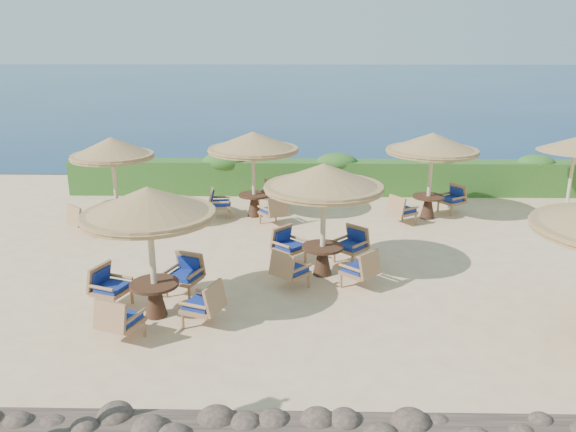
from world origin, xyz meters
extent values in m
plane|color=beige|center=(0.00, 0.00, 0.00)|extent=(120.00, 120.00, 0.00)
plane|color=#0A2145|center=(0.00, 70.00, 0.00)|extent=(160.00, 160.00, 0.00)
cube|color=#245019|center=(0.00, 7.20, 0.60)|extent=(18.00, 0.90, 1.20)
cylinder|color=beige|center=(7.80, 5.20, 1.10)|extent=(0.10, 0.10, 2.20)
cone|color=olive|center=(7.80, 5.20, 2.18)|extent=(2.30, 2.30, 0.45)
cylinder|color=beige|center=(-3.67, -2.30, 1.20)|extent=(0.12, 0.12, 2.40)
cone|color=olive|center=(-3.67, -2.30, 2.38)|extent=(2.57, 2.57, 0.55)
cylinder|color=olive|center=(-3.67, -2.30, 2.10)|extent=(2.52, 2.52, 0.14)
cylinder|color=#3F2516|center=(-3.67, -2.30, 0.68)|extent=(0.96, 0.96, 0.06)
cone|color=#3F2516|center=(-3.67, -2.30, 0.33)|extent=(0.44, 0.44, 0.64)
cylinder|color=beige|center=(-0.29, -0.15, 1.20)|extent=(0.12, 0.12, 2.40)
cone|color=olive|center=(-0.29, -0.15, 2.38)|extent=(2.72, 2.72, 0.55)
cylinder|color=olive|center=(-0.29, -0.15, 2.10)|extent=(2.67, 2.67, 0.14)
cylinder|color=#3F2516|center=(-0.29, -0.15, 0.68)|extent=(0.96, 0.96, 0.06)
cone|color=#3F2516|center=(-0.29, -0.15, 0.33)|extent=(0.44, 0.44, 0.64)
cylinder|color=beige|center=(-6.18, 3.37, 1.20)|extent=(0.12, 0.12, 2.40)
cone|color=olive|center=(-6.18, 3.37, 2.38)|extent=(2.37, 2.37, 0.55)
cylinder|color=olive|center=(-6.18, 3.37, 2.10)|extent=(2.33, 2.33, 0.14)
cylinder|color=#3F2516|center=(-6.18, 3.37, 0.68)|extent=(0.96, 0.96, 0.06)
cone|color=#3F2516|center=(-6.18, 3.37, 0.33)|extent=(0.44, 0.44, 0.64)
cylinder|color=beige|center=(-2.23, 4.45, 1.20)|extent=(0.12, 0.12, 2.40)
cone|color=olive|center=(-2.23, 4.45, 2.38)|extent=(2.78, 2.78, 0.55)
cylinder|color=olive|center=(-2.23, 4.45, 2.10)|extent=(2.72, 2.72, 0.14)
cylinder|color=#3F2516|center=(-2.23, 4.45, 0.68)|extent=(0.96, 0.96, 0.06)
cone|color=#3F2516|center=(-2.23, 4.45, 0.33)|extent=(0.44, 0.44, 0.64)
cylinder|color=beige|center=(3.14, 4.35, 1.20)|extent=(0.12, 0.12, 2.40)
cone|color=olive|center=(3.14, 4.35, 2.38)|extent=(2.77, 2.77, 0.55)
cylinder|color=olive|center=(3.14, 4.35, 2.10)|extent=(2.71, 2.71, 0.14)
cylinder|color=#3F2516|center=(3.14, 4.35, 0.68)|extent=(0.96, 0.96, 0.06)
cone|color=#3F2516|center=(3.14, 4.35, 0.33)|extent=(0.44, 0.44, 0.64)
camera|label=1|loc=(-0.84, -12.35, 5.22)|focal=35.00mm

